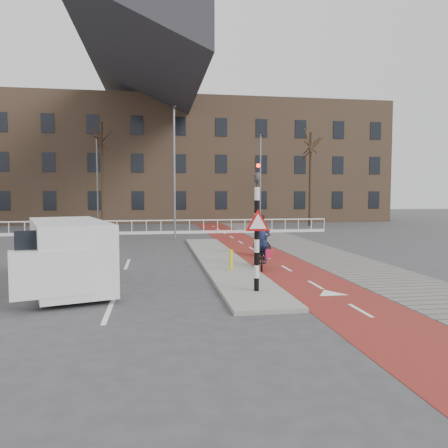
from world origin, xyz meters
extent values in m
plane|color=#38383A|center=(0.00, 0.00, 0.00)|extent=(120.00, 120.00, 0.00)
cube|color=maroon|center=(1.50, 10.00, 0.01)|extent=(2.50, 60.00, 0.01)
cube|color=slate|center=(4.30, 10.00, 0.01)|extent=(3.00, 60.00, 0.01)
cube|color=gray|center=(-0.70, 4.00, 0.06)|extent=(1.80, 16.00, 0.12)
cylinder|color=black|center=(-0.60, -2.00, 1.56)|extent=(0.14, 0.14, 2.88)
imported|color=black|center=(-0.60, -2.00, 3.40)|extent=(0.13, 0.16, 0.80)
cylinder|color=#FF0C05|center=(-0.60, -2.14, 3.58)|extent=(0.11, 0.02, 0.11)
cylinder|color=yellow|center=(-0.72, 1.45, 0.48)|extent=(0.12, 0.12, 0.72)
imported|color=black|center=(0.55, 2.01, 0.47)|extent=(1.00, 1.85, 0.92)
imported|color=#161E3F|center=(0.55, 2.01, 1.05)|extent=(0.66, 0.51, 1.60)
cube|color=#C21B3B|center=(0.68, 1.47, 0.65)|extent=(0.28, 0.21, 0.30)
imported|color=black|center=(1.38, 5.38, 0.53)|extent=(0.88, 1.79, 1.04)
imported|color=black|center=(1.38, 5.38, 1.06)|extent=(0.91, 0.78, 1.62)
cube|color=silver|center=(-5.88, -0.49, 1.09)|extent=(3.20, 5.08, 1.89)
cube|color=#1D872D|center=(-6.83, -0.49, 0.99)|extent=(0.91, 2.90, 0.55)
cube|color=#1D872D|center=(-4.92, -0.49, 0.99)|extent=(0.91, 2.90, 0.55)
cube|color=black|center=(-5.88, -2.50, 1.49)|extent=(1.64, 0.55, 0.90)
cylinder|color=black|center=(-6.17, -2.26, 0.33)|extent=(0.42, 0.70, 0.66)
cylinder|color=black|center=(-4.64, -1.79, 0.33)|extent=(0.42, 0.70, 0.66)
cylinder|color=black|center=(-7.12, 0.81, 0.33)|extent=(0.42, 0.70, 0.66)
cylinder|color=black|center=(-5.58, 1.29, 0.33)|extent=(0.42, 0.70, 0.66)
cube|color=silver|center=(-5.00, 17.00, 0.95)|extent=(28.00, 0.08, 0.08)
cube|color=silver|center=(-5.00, 17.00, 0.10)|extent=(28.00, 0.10, 0.20)
cube|color=#7F6047|center=(-3.00, 32.00, 6.00)|extent=(46.00, 10.00, 12.00)
cylinder|color=black|center=(-7.63, 23.11, 4.30)|extent=(0.25, 0.25, 8.61)
cylinder|color=black|center=(10.04, 22.87, 4.06)|extent=(0.27, 0.27, 8.12)
cylinder|color=slate|center=(-2.19, 13.10, 3.99)|extent=(0.12, 0.12, 7.97)
cylinder|color=slate|center=(-8.04, 23.35, 3.74)|extent=(0.12, 0.12, 7.48)
cylinder|color=slate|center=(5.24, 21.59, 3.83)|extent=(0.12, 0.12, 7.66)
camera|label=1|loc=(-3.36, -13.71, 2.82)|focal=35.00mm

